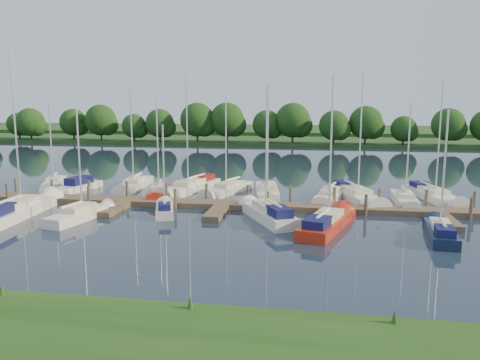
% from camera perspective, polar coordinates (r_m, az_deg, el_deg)
% --- Properties ---
extents(ground, '(260.00, 260.00, 0.00)m').
position_cam_1_polar(ground, '(29.67, -4.98, -6.63)').
color(ground, '#192333').
rests_on(ground, ground).
extents(dock, '(40.00, 6.00, 0.40)m').
position_cam_1_polar(dock, '(36.52, -2.18, -3.22)').
color(dock, brown).
rests_on(dock, ground).
extents(mooring_pilings, '(38.24, 2.84, 2.00)m').
position_cam_1_polar(mooring_pilings, '(37.52, -1.84, -2.25)').
color(mooring_pilings, '#473D33').
rests_on(mooring_pilings, ground).
extents(far_shore, '(180.00, 30.00, 0.60)m').
position_cam_1_polar(far_shore, '(103.17, 5.30, 4.99)').
color(far_shore, '#23461B').
rests_on(far_shore, ground).
extents(distant_hill, '(220.00, 40.00, 1.40)m').
position_cam_1_polar(distant_hill, '(128.04, 6.10, 6.00)').
color(distant_hill, '#305324').
rests_on(distant_hill, ground).
extents(treeline, '(145.42, 9.98, 8.08)m').
position_cam_1_polar(treeline, '(90.56, 3.50, 6.76)').
color(treeline, '#38281C').
rests_on(treeline, ground).
extents(sailboat_n_0, '(3.55, 6.51, 8.47)m').
position_cam_1_polar(sailboat_n_0, '(49.62, -21.72, -0.44)').
color(sailboat_n_0, white).
rests_on(sailboat_n_0, ground).
extents(motorboat, '(2.60, 5.76, 1.58)m').
position_cam_1_polar(motorboat, '(46.59, -19.15, -0.81)').
color(motorboat, white).
rests_on(motorboat, ground).
extents(sailboat_n_2, '(2.53, 7.99, 10.02)m').
position_cam_1_polar(sailboat_n_2, '(46.42, -12.76, -0.64)').
color(sailboat_n_2, white).
rests_on(sailboat_n_2, ground).
extents(sailboat_n_3, '(2.95, 6.91, 8.79)m').
position_cam_1_polar(sailboat_n_3, '(42.10, -9.82, -1.56)').
color(sailboat_n_3, '#B82711').
rests_on(sailboat_n_3, ground).
extents(sailboat_n_4, '(4.08, 8.71, 11.02)m').
position_cam_1_polar(sailboat_n_4, '(43.93, -6.04, -0.95)').
color(sailboat_n_4, white).
rests_on(sailboat_n_4, ground).
extents(sailboat_n_5, '(3.67, 7.15, 9.25)m').
position_cam_1_polar(sailboat_n_5, '(42.72, -1.52, -1.26)').
color(sailboat_n_5, white).
rests_on(sailboat_n_5, ground).
extents(sailboat_n_6, '(2.81, 7.96, 10.15)m').
position_cam_1_polar(sailboat_n_6, '(41.30, 3.33, -1.64)').
color(sailboat_n_6, white).
rests_on(sailboat_n_6, ground).
extents(sailboat_n_7, '(3.02, 7.38, 9.36)m').
position_cam_1_polar(sailboat_n_7, '(40.43, 10.93, -2.04)').
color(sailboat_n_7, white).
rests_on(sailboat_n_7, ground).
extents(sailboat_n_8, '(4.27, 8.69, 11.03)m').
position_cam_1_polar(sailboat_n_8, '(41.00, 13.94, -1.92)').
color(sailboat_n_8, white).
rests_on(sailboat_n_8, ground).
extents(sailboat_n_9, '(1.69, 6.60, 8.51)m').
position_cam_1_polar(sailboat_n_9, '(40.55, 19.46, -2.38)').
color(sailboat_n_9, white).
rests_on(sailboat_n_9, ground).
extents(sailboat_n_10, '(3.53, 8.32, 10.38)m').
position_cam_1_polar(sailboat_n_10, '(43.37, 22.47, -1.77)').
color(sailboat_n_10, white).
rests_on(sailboat_n_10, ground).
extents(sailboat_s_0, '(2.88, 9.60, 12.17)m').
position_cam_1_polar(sailboat_s_0, '(37.83, -25.44, -3.48)').
color(sailboat_s_0, white).
rests_on(sailboat_s_0, ground).
extents(sailboat_s_1, '(2.46, 6.33, 8.26)m').
position_cam_1_polar(sailboat_s_1, '(34.96, -18.93, -4.17)').
color(sailboat_s_1, white).
rests_on(sailboat_s_1, ground).
extents(sailboat_s_2, '(2.56, 5.25, 6.93)m').
position_cam_1_polar(sailboat_s_2, '(35.41, -9.16, -3.55)').
color(sailboat_s_2, white).
rests_on(sailboat_s_2, ground).
extents(sailboat_s_3, '(4.68, 7.18, 9.78)m').
position_cam_1_polar(sailboat_s_3, '(33.03, 3.47, -4.33)').
color(sailboat_s_3, white).
rests_on(sailboat_s_3, ground).
extents(sailboat_s_4, '(3.82, 8.09, 10.29)m').
position_cam_1_polar(sailboat_s_4, '(31.32, 10.54, -5.28)').
color(sailboat_s_4, '#B82711').
rests_on(sailboat_s_4, ground).
extents(sailboat_s_5, '(2.11, 6.32, 8.13)m').
position_cam_1_polar(sailboat_s_5, '(31.31, 23.26, -5.92)').
color(sailboat_s_5, '#101D37').
rests_on(sailboat_s_5, ground).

